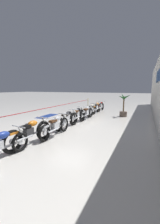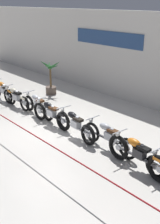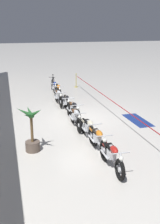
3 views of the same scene
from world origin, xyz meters
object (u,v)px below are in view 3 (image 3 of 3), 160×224
object	(u,v)px
motorcycle_black_5	(67,103)
stanchion_mid_left	(76,82)
motorcycle_orange_1	(98,140)
bicycle	(53,83)
floor_banner	(137,120)
motorcycle_red_0	(112,156)
motorcycle_orange_7	(58,91)
motorcycle_blue_8	(55,87)
potted_palm_left_of_row	(32,133)
motorcycle_black_4	(73,110)
motorcycle_silver_6	(58,97)
motorcycle_silver_3	(76,118)
stanchion_far_left	(121,109)
motorcycle_cream_2	(89,129)

from	to	relation	value
motorcycle_black_5	stanchion_mid_left	size ratio (longest dim) A/B	2.14
motorcycle_orange_1	bicycle	size ratio (longest dim) A/B	1.31
motorcycle_orange_1	floor_banner	distance (m)	4.27
motorcycle_orange_1	motorcycle_black_5	world-z (taller)	motorcycle_orange_1
motorcycle_red_0	motorcycle_orange_7	xyz separation A→B (m)	(9.53, 0.01, 0.03)
motorcycle_blue_8	potted_palm_left_of_row	bearing A→B (deg)	164.72
motorcycle_red_0	motorcycle_orange_7	distance (m)	9.53
bicycle	floor_banner	distance (m)	8.95
motorcycle_orange_1	motorcycle_black_4	world-z (taller)	same
motorcycle_orange_1	motorcycle_black_5	distance (m)	5.35
motorcycle_black_5	motorcycle_silver_6	bearing A→B (deg)	8.07
motorcycle_red_0	motorcycle_orange_1	world-z (taller)	motorcycle_orange_1
motorcycle_red_0	motorcycle_silver_3	size ratio (longest dim) A/B	0.98
bicycle	potted_palm_left_of_row	distance (m)	11.02
potted_palm_left_of_row	floor_banner	bearing A→B (deg)	-67.72
motorcycle_orange_7	potted_palm_left_of_row	size ratio (longest dim) A/B	1.30
motorcycle_orange_1	motorcycle_black_4	xyz separation A→B (m)	(3.92, -0.01, 0.00)
bicycle	stanchion_mid_left	distance (m)	1.78
motorcycle_blue_8	floor_banner	distance (m)	7.26
motorcycle_blue_8	motorcycle_red_0	bearing A→B (deg)	-179.95
motorcycle_black_4	potted_palm_left_of_row	world-z (taller)	potted_palm_left_of_row
motorcycle_red_0	stanchion_far_left	xyz separation A→B (m)	(3.88, -1.93, 0.32)
potted_palm_left_of_row	stanchion_far_left	world-z (taller)	potted_palm_left_of_row
motorcycle_silver_6	stanchion_mid_left	distance (m)	4.93
motorcycle_black_5	motorcycle_orange_7	xyz separation A→B (m)	(2.82, -0.05, 0.02)
motorcycle_orange_1	motorcycle_cream_2	world-z (taller)	motorcycle_orange_1
motorcycle_silver_3	motorcycle_silver_6	bearing A→B (deg)	0.77
motorcycle_orange_1	motorcycle_silver_6	world-z (taller)	motorcycle_orange_1
motorcycle_orange_7	motorcycle_blue_8	world-z (taller)	motorcycle_orange_7
motorcycle_cream_2	motorcycle_red_0	bearing A→B (deg)	-179.47
motorcycle_orange_7	bicycle	world-z (taller)	motorcycle_orange_7
motorcycle_black_4	stanchion_mid_left	world-z (taller)	stanchion_mid_left
motorcycle_silver_3	stanchion_mid_left	distance (m)	8.71
motorcycle_black_5	motorcycle_silver_6	xyz separation A→B (m)	(1.44, 0.20, 0.00)
motorcycle_red_0	bicycle	world-z (taller)	bicycle
motorcycle_red_0	stanchion_mid_left	distance (m)	12.72
motorcycle_orange_7	motorcycle_silver_3	bearing A→B (deg)	177.90
potted_palm_left_of_row	motorcycle_silver_3	bearing A→B (deg)	-46.75
motorcycle_orange_7	bicycle	distance (m)	3.23
motorcycle_silver_3	stanchion_far_left	world-z (taller)	stanchion_far_left
motorcycle_cream_2	stanchion_far_left	bearing A→B (deg)	-56.54
motorcycle_black_4	stanchion_mid_left	xyz separation A→B (m)	(7.27, -1.96, -0.12)
motorcycle_orange_1	floor_banner	world-z (taller)	motorcycle_orange_1
motorcycle_orange_7	potted_palm_left_of_row	world-z (taller)	potted_palm_left_of_row
motorcycle_silver_3	floor_banner	world-z (taller)	motorcycle_silver_3
motorcycle_cream_2	motorcycle_black_4	distance (m)	2.70
motorcycle_red_0	motorcycle_silver_6	xyz separation A→B (m)	(8.16, 0.27, 0.02)
motorcycle_orange_1	motorcycle_black_4	size ratio (longest dim) A/B	1.01
motorcycle_silver_3	stanchion_far_left	xyz separation A→B (m)	(-0.24, -2.14, 0.31)
motorcycle_red_0	stanchion_far_left	distance (m)	4.35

